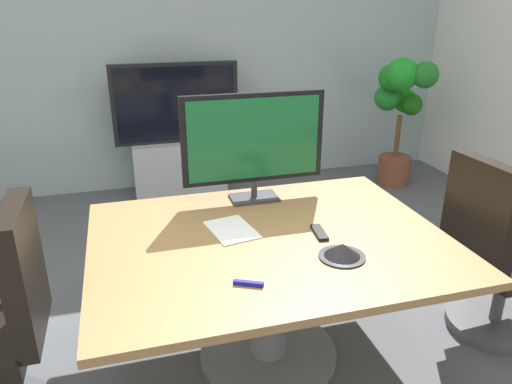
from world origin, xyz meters
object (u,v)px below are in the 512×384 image
object	(u,v)px
tv_monitor	(254,141)
potted_plant	(400,106)
conference_table	(269,268)
wall_display_unit	(179,152)
conference_phone	(342,251)
remote_control	(319,232)
office_chair_right	(494,264)

from	to	relation	value
tv_monitor	potted_plant	bearing A→B (deg)	40.05
conference_table	wall_display_unit	world-z (taller)	wall_display_unit
tv_monitor	conference_phone	distance (m)	0.89
potted_plant	conference_phone	world-z (taller)	potted_plant
potted_plant	remote_control	distance (m)	2.90
potted_plant	tv_monitor	bearing A→B (deg)	-139.95
tv_monitor	potted_plant	xyz separation A→B (m)	(2.02, 1.70, -0.26)
remote_control	wall_display_unit	bearing A→B (deg)	104.97
wall_display_unit	remote_control	xyz separation A→B (m)	(0.40, -2.59, 0.30)
conference_table	wall_display_unit	bearing A→B (deg)	93.20
conference_phone	remote_control	xyz separation A→B (m)	(-0.01, 0.25, -0.02)
conference_table	potted_plant	distance (m)	3.05
office_chair_right	potted_plant	world-z (taller)	potted_plant
office_chair_right	wall_display_unit	xyz separation A→B (m)	(-1.44, 2.70, -0.01)
potted_plant	remote_control	bearing A→B (deg)	-129.06
potted_plant	wall_display_unit	bearing A→B (deg)	171.12
tv_monitor	wall_display_unit	bearing A→B (deg)	95.68
conference_table	office_chair_right	distance (m)	1.31
wall_display_unit	potted_plant	world-z (taller)	potted_plant
wall_display_unit	conference_phone	distance (m)	2.89
conference_phone	wall_display_unit	bearing A→B (deg)	98.16
wall_display_unit	conference_phone	size ratio (longest dim) A/B	5.95
potted_plant	conference_phone	bearing A→B (deg)	-126.01
conference_table	conference_phone	world-z (taller)	conference_phone
conference_table	tv_monitor	size ratio (longest dim) A/B	2.11
office_chair_right	remote_control	xyz separation A→B (m)	(-1.04, 0.11, 0.29)
remote_control	tv_monitor	bearing A→B (deg)	115.87
wall_display_unit	remote_control	size ratio (longest dim) A/B	7.71
office_chair_right	wall_display_unit	distance (m)	3.06
office_chair_right	tv_monitor	xyz separation A→B (m)	(-1.23, 0.66, 0.64)
conference_table	tv_monitor	bearing A→B (deg)	83.27
office_chair_right	remote_control	world-z (taller)	office_chair_right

